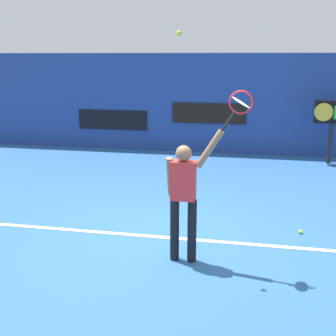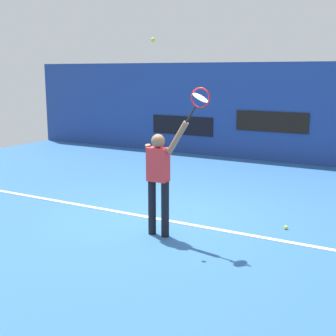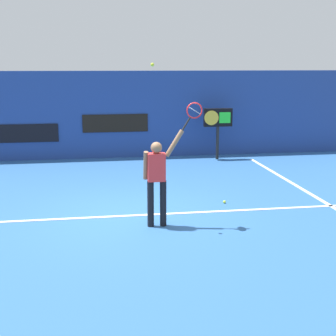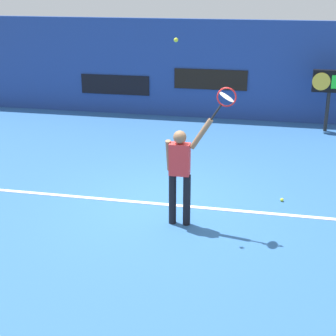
{
  "view_description": "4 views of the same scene",
  "coord_description": "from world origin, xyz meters",
  "px_view_note": "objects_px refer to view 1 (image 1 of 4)",
  "views": [
    {
      "loc": [
        1.33,
        -6.48,
        2.87
      ],
      "look_at": [
        0.14,
        -0.48,
        1.29
      ],
      "focal_mm": 46.77,
      "sensor_mm": 36.0,
      "label": 1
    },
    {
      "loc": [
        4.23,
        -7.13,
        2.67
      ],
      "look_at": [
        0.19,
        -0.04,
        0.99
      ],
      "focal_mm": 50.29,
      "sensor_mm": 36.0,
      "label": 2
    },
    {
      "loc": [
        -0.8,
        -9.79,
        3.15
      ],
      "look_at": [
        0.75,
        -0.06,
        1.02
      ],
      "focal_mm": 51.46,
      "sensor_mm": 36.0,
      "label": 3
    },
    {
      "loc": [
        1.86,
        -8.6,
        4.01
      ],
      "look_at": [
        0.18,
        -0.58,
        0.95
      ],
      "focal_mm": 54.16,
      "sensor_mm": 36.0,
      "label": 4
    }
  ],
  "objects_px": {
    "scoreboard_clock": "(332,115)",
    "spare_ball": "(301,232)",
    "tennis_player": "(184,193)",
    "tennis_ball": "(179,33)",
    "tennis_racket": "(239,105)"
  },
  "relations": [
    {
      "from": "tennis_player",
      "to": "scoreboard_clock",
      "type": "distance_m",
      "value": 7.15
    },
    {
      "from": "scoreboard_clock",
      "to": "spare_ball",
      "type": "xyz_separation_m",
      "value": [
        -1.19,
        -5.18,
        -1.3
      ]
    },
    {
      "from": "tennis_racket",
      "to": "tennis_ball",
      "type": "xyz_separation_m",
      "value": [
        -0.79,
        -0.02,
        0.89
      ]
    },
    {
      "from": "tennis_racket",
      "to": "tennis_player",
      "type": "bearing_deg",
      "value": 179.66
    },
    {
      "from": "tennis_racket",
      "to": "spare_ball",
      "type": "xyz_separation_m",
      "value": [
        1.04,
        1.33,
        -2.22
      ]
    },
    {
      "from": "spare_ball",
      "to": "tennis_player",
      "type": "bearing_deg",
      "value": -142.88
    },
    {
      "from": "tennis_ball",
      "to": "spare_ball",
      "type": "distance_m",
      "value": 3.85
    },
    {
      "from": "tennis_racket",
      "to": "tennis_ball",
      "type": "relative_size",
      "value": 8.87
    },
    {
      "from": "tennis_player",
      "to": "tennis_ball",
      "type": "height_order",
      "value": "tennis_ball"
    },
    {
      "from": "tennis_player",
      "to": "scoreboard_clock",
      "type": "bearing_deg",
      "value": 65.66
    },
    {
      "from": "tennis_racket",
      "to": "scoreboard_clock",
      "type": "distance_m",
      "value": 6.95
    },
    {
      "from": "tennis_ball",
      "to": "scoreboard_clock",
      "type": "relative_size",
      "value": 0.04
    },
    {
      "from": "tennis_racket",
      "to": "tennis_ball",
      "type": "distance_m",
      "value": 1.19
    },
    {
      "from": "tennis_player",
      "to": "tennis_racket",
      "type": "height_order",
      "value": "tennis_racket"
    },
    {
      "from": "tennis_racket",
      "to": "scoreboard_clock",
      "type": "bearing_deg",
      "value": 71.09
    }
  ]
}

